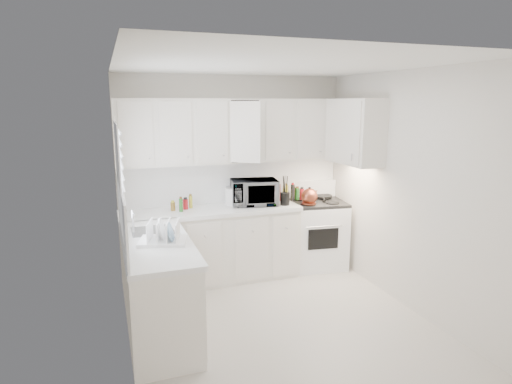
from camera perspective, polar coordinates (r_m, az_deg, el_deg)
name	(u,v)px	position (r m, az deg, el deg)	size (l,w,h in m)	color
floor	(278,321)	(4.76, 2.92, -16.58)	(3.20, 3.20, 0.00)	beige
ceiling	(281,64)	(4.21, 3.30, 16.41)	(3.20, 3.20, 0.00)	white
wall_back	(234,175)	(5.78, -2.97, 2.19)	(3.00, 3.00, 0.00)	beige
wall_front	(373,252)	(2.94, 15.19, -7.63)	(3.00, 3.00, 0.00)	beige
wall_left	(122,213)	(3.99, -17.27, -2.67)	(3.20, 3.20, 0.00)	beige
wall_right	(405,191)	(5.05, 19.02, 0.18)	(3.20, 3.20, 0.00)	beige
window_blinds	(120,179)	(4.28, -17.41, 1.71)	(0.06, 0.96, 1.06)	white
lower_cabinets_back	(212,246)	(5.61, -5.85, -7.12)	(2.22, 0.60, 0.90)	beige
lower_cabinets_left	(158,289)	(4.47, -12.78, -12.40)	(0.60, 1.60, 0.90)	beige
countertop_back	(211,210)	(5.47, -5.93, -2.43)	(2.24, 0.64, 0.05)	silver
countertop_left	(157,243)	(4.30, -12.93, -6.59)	(0.64, 1.62, 0.05)	silver
backsplash_back	(234,181)	(5.78, -2.93, 1.44)	(2.98, 0.02, 0.55)	white
backsplash_left	(122,216)	(4.20, -17.19, -3.01)	(0.02, 1.60, 0.55)	white
upper_cabinets_back	(237,162)	(5.59, -2.51, 3.95)	(3.00, 0.33, 0.80)	beige
upper_cabinets_right	(353,164)	(5.59, 12.63, 3.67)	(0.33, 0.90, 0.80)	beige
sink	(152,220)	(4.59, -13.53, -3.56)	(0.42, 0.38, 0.30)	gray
stove	(315,225)	(6.05, 7.80, -4.34)	(0.77, 0.63, 1.19)	white
tea_kettle	(309,195)	(5.72, 7.05, -0.41)	(0.27, 0.22, 0.24)	maroon
frying_pan	(322,196)	(6.18, 8.70, -0.46)	(0.28, 0.47, 0.04)	black
microwave	(254,189)	(5.60, -0.25, 0.34)	(0.59, 0.33, 0.40)	gray
rice_cooker	(235,194)	(5.64, -2.75, -0.33)	(0.26, 0.26, 0.26)	white
paper_towel	(237,192)	(5.75, -2.55, -0.04)	(0.12, 0.12, 0.27)	white
utensil_crock	(285,190)	(5.59, 3.85, 0.26)	(0.13, 0.13, 0.39)	black
dish_rack	(163,230)	(4.19, -12.19, -4.95)	(0.44, 0.33, 0.24)	white
spice_left_0	(172,204)	(5.49, -10.94, -1.56)	(0.06, 0.06, 0.13)	brown
spice_left_1	(180,205)	(5.41, -10.01, -1.72)	(0.06, 0.06, 0.13)	#246722
spice_left_2	(184,203)	(5.51, -9.40, -1.45)	(0.06, 0.06, 0.13)	#B2171E
spice_left_3	(192,204)	(5.44, -8.45, -1.60)	(0.06, 0.06, 0.13)	gold
sauce_right_0	(278,193)	(5.89, 2.87, -0.16)	(0.06, 0.06, 0.19)	#B2171E
sauce_right_1	(283,194)	(5.85, 3.59, -0.24)	(0.06, 0.06, 0.19)	gold
sauce_right_2	(285,193)	(5.93, 3.85, -0.09)	(0.06, 0.06, 0.19)	brown
sauce_right_3	(291,193)	(5.90, 4.57, -0.16)	(0.06, 0.06, 0.19)	black
sauce_right_4	(292,192)	(5.97, 4.82, -0.02)	(0.06, 0.06, 0.19)	brown
sauce_right_5	(298,193)	(5.94, 5.54, -0.09)	(0.06, 0.06, 0.19)	#246722
sauce_right_6	(300,192)	(6.02, 5.78, 0.05)	(0.06, 0.06, 0.19)	#B2171E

